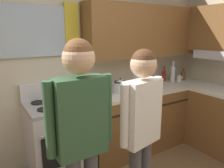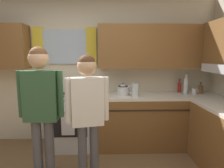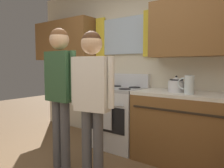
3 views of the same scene
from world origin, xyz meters
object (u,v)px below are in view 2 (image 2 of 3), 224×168
(mug_ceramic_white, at_px, (194,91))
(adult_left, at_px, (41,101))
(bottle_squat_brown, at_px, (201,89))
(stove_oven, at_px, (72,120))
(mug_cobalt_blue, at_px, (126,91))
(water_pitcher, at_px, (135,90))
(adult_in_plaid, at_px, (88,106))
(bottle_sauce_red, at_px, (179,87))
(stovetop_kettle, at_px, (123,90))
(bottle_tall_clear, at_px, (186,86))

(mug_ceramic_white, xyz_separation_m, adult_left, (-2.28, -1.08, 0.10))
(bottle_squat_brown, bearing_deg, stove_oven, -177.72)
(mug_cobalt_blue, distance_m, water_pitcher, 0.34)
(adult_in_plaid, bearing_deg, stove_oven, 109.71)
(bottle_sauce_red, relative_size, adult_left, 0.15)
(mug_ceramic_white, height_order, stovetop_kettle, stovetop_kettle)
(bottle_sauce_red, relative_size, water_pitcher, 1.12)
(bottle_sauce_red, height_order, mug_ceramic_white, bottle_sauce_red)
(bottle_squat_brown, relative_size, water_pitcher, 0.93)
(mug_ceramic_white, xyz_separation_m, water_pitcher, (-1.07, -0.20, 0.06))
(bottle_sauce_red, distance_m, stovetop_kettle, 1.07)
(mug_ceramic_white, relative_size, adult_left, 0.08)
(water_pitcher, bearing_deg, bottle_squat_brown, 10.53)
(mug_cobalt_blue, bearing_deg, bottle_squat_brown, -3.97)
(mug_ceramic_white, bearing_deg, bottle_sauce_red, 145.18)
(mug_cobalt_blue, height_order, water_pitcher, water_pitcher)
(bottle_squat_brown, relative_size, mug_ceramic_white, 1.63)
(adult_left, bearing_deg, bottle_sauce_red, 30.56)
(bottle_squat_brown, xyz_separation_m, adult_left, (-2.40, -1.10, 0.07))
(bottle_tall_clear, xyz_separation_m, water_pitcher, (-0.92, -0.21, -0.03))
(mug_cobalt_blue, bearing_deg, adult_left, -132.76)
(stove_oven, height_order, adult_in_plaid, adult_in_plaid)
(bottle_sauce_red, bearing_deg, mug_ceramic_white, -34.82)
(water_pitcher, relative_size, adult_in_plaid, 0.14)
(mug_ceramic_white, distance_m, water_pitcher, 1.09)
(bottle_sauce_red, height_order, adult_left, adult_left)
(bottle_sauce_red, height_order, adult_in_plaid, adult_in_plaid)
(bottle_squat_brown, relative_size, bottle_sauce_red, 0.84)
(mug_cobalt_blue, xyz_separation_m, mug_ceramic_white, (1.18, -0.11, 0.00))
(mug_ceramic_white, bearing_deg, mug_cobalt_blue, 174.52)
(stove_oven, xyz_separation_m, adult_in_plaid, (0.38, -1.05, 0.52))
(bottle_squat_brown, bearing_deg, bottle_tall_clear, -177.12)
(water_pitcher, bearing_deg, stovetop_kettle, 148.81)
(mug_cobalt_blue, distance_m, stovetop_kettle, 0.22)
(water_pitcher, bearing_deg, adult_left, -144.06)
(stove_oven, height_order, adult_left, adult_left)
(stove_oven, xyz_separation_m, bottle_tall_clear, (1.97, 0.08, 0.57))
(mug_cobalt_blue, height_order, stovetop_kettle, stovetop_kettle)
(bottle_sauce_red, distance_m, mug_ceramic_white, 0.26)
(mug_cobalt_blue, bearing_deg, adult_in_plaid, -114.75)
(mug_cobalt_blue, height_order, mug_ceramic_white, mug_ceramic_white)
(bottle_tall_clear, height_order, stovetop_kettle, bottle_tall_clear)
(bottle_tall_clear, height_order, adult_in_plaid, adult_in_plaid)
(mug_ceramic_white, distance_m, adult_in_plaid, 2.08)
(stove_oven, height_order, water_pitcher, water_pitcher)
(water_pitcher, xyz_separation_m, adult_left, (-1.21, -0.88, 0.03))
(mug_ceramic_white, bearing_deg, adult_left, -154.76)
(bottle_tall_clear, distance_m, stovetop_kettle, 1.11)
(stove_oven, relative_size, mug_cobalt_blue, 9.58)
(stovetop_kettle, bearing_deg, water_pitcher, -31.19)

